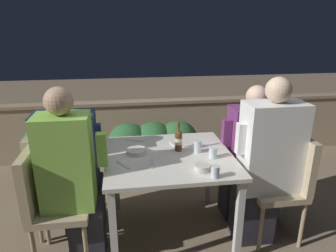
{
  "coord_description": "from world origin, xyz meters",
  "views": [
    {
      "loc": [
        -0.33,
        -2.16,
        1.71
      ],
      "look_at": [
        0.0,
        0.07,
        0.95
      ],
      "focal_mm": 32.0,
      "sensor_mm": 36.0,
      "label": 1
    }
  ],
  "objects_px": {
    "person_green_blouse": "(72,178)",
    "chair_right_near": "(287,177)",
    "beer_bottle": "(178,140)",
    "chair_right_far": "(268,159)",
    "person_navy_jumper": "(72,163)",
    "potted_plant": "(43,154)",
    "person_purple_stripe": "(248,153)",
    "chair_left_far": "(49,173)",
    "chair_left_near": "(46,197)",
    "person_white_polo": "(266,163)"
  },
  "relations": [
    {
      "from": "person_green_blouse",
      "to": "chair_right_near",
      "type": "height_order",
      "value": "person_green_blouse"
    },
    {
      "from": "beer_bottle",
      "to": "chair_right_far",
      "type": "bearing_deg",
      "value": 6.47
    },
    {
      "from": "person_navy_jumper",
      "to": "chair_right_far",
      "type": "bearing_deg",
      "value": -0.44
    },
    {
      "from": "potted_plant",
      "to": "person_purple_stripe",
      "type": "bearing_deg",
      "value": -18.65
    },
    {
      "from": "chair_left_far",
      "to": "beer_bottle",
      "type": "height_order",
      "value": "beer_bottle"
    },
    {
      "from": "chair_right_far",
      "to": "person_purple_stripe",
      "type": "distance_m",
      "value": 0.21
    },
    {
      "from": "potted_plant",
      "to": "chair_left_far",
      "type": "bearing_deg",
      "value": -71.76
    },
    {
      "from": "chair_right_near",
      "to": "potted_plant",
      "type": "xyz_separation_m",
      "value": [
        -2.13,
        1.0,
        -0.1
      ]
    },
    {
      "from": "chair_right_far",
      "to": "beer_bottle",
      "type": "relative_size",
      "value": 3.64
    },
    {
      "from": "person_navy_jumper",
      "to": "beer_bottle",
      "type": "xyz_separation_m",
      "value": [
        0.87,
        -0.11,
        0.2
      ]
    },
    {
      "from": "chair_right_far",
      "to": "potted_plant",
      "type": "bearing_deg",
      "value": 162.96
    },
    {
      "from": "chair_left_near",
      "to": "chair_left_far",
      "type": "xyz_separation_m",
      "value": [
        -0.06,
        0.38,
        0.0
      ]
    },
    {
      "from": "chair_left_far",
      "to": "chair_right_near",
      "type": "relative_size",
      "value": 1.0
    },
    {
      "from": "chair_right_near",
      "to": "beer_bottle",
      "type": "relative_size",
      "value": 3.64
    },
    {
      "from": "potted_plant",
      "to": "chair_right_far",
      "type": "bearing_deg",
      "value": -17.04
    },
    {
      "from": "person_green_blouse",
      "to": "chair_right_near",
      "type": "distance_m",
      "value": 1.66
    },
    {
      "from": "chair_left_near",
      "to": "person_navy_jumper",
      "type": "bearing_deg",
      "value": 71.02
    },
    {
      "from": "person_purple_stripe",
      "to": "person_white_polo",
      "type": "bearing_deg",
      "value": -90.46
    },
    {
      "from": "chair_left_far",
      "to": "chair_right_near",
      "type": "distance_m",
      "value": 1.95
    },
    {
      "from": "person_white_polo",
      "to": "potted_plant",
      "type": "xyz_separation_m",
      "value": [
        -1.93,
        1.0,
        -0.24
      ]
    },
    {
      "from": "chair_left_far",
      "to": "potted_plant",
      "type": "distance_m",
      "value": 0.68
    },
    {
      "from": "chair_right_far",
      "to": "chair_right_near",
      "type": "bearing_deg",
      "value": -91.13
    },
    {
      "from": "beer_bottle",
      "to": "potted_plant",
      "type": "bearing_deg",
      "value": 149.64
    },
    {
      "from": "chair_right_near",
      "to": "chair_left_near",
      "type": "bearing_deg",
      "value": -179.35
    },
    {
      "from": "chair_left_near",
      "to": "person_purple_stripe",
      "type": "xyz_separation_m",
      "value": [
        1.66,
        0.37,
        0.07
      ]
    },
    {
      "from": "chair_left_near",
      "to": "chair_left_far",
      "type": "distance_m",
      "value": 0.39
    },
    {
      "from": "chair_left_far",
      "to": "chair_right_far",
      "type": "xyz_separation_m",
      "value": [
        1.92,
        -0.01,
        0.0
      ]
    },
    {
      "from": "beer_bottle",
      "to": "potted_plant",
      "type": "height_order",
      "value": "beer_bottle"
    },
    {
      "from": "person_navy_jumper",
      "to": "person_purple_stripe",
      "type": "relative_size",
      "value": 1.01
    },
    {
      "from": "person_white_polo",
      "to": "chair_right_far",
      "type": "relative_size",
      "value": 1.51
    },
    {
      "from": "person_navy_jumper",
      "to": "chair_right_near",
      "type": "distance_m",
      "value": 1.76
    },
    {
      "from": "person_navy_jumper",
      "to": "potted_plant",
      "type": "relative_size",
      "value": 1.72
    },
    {
      "from": "person_purple_stripe",
      "to": "chair_right_far",
      "type": "bearing_deg",
      "value": 0.0
    },
    {
      "from": "chair_left_near",
      "to": "person_navy_jumper",
      "type": "xyz_separation_m",
      "value": [
        0.13,
        0.38,
        0.08
      ]
    },
    {
      "from": "person_green_blouse",
      "to": "chair_left_near",
      "type": "bearing_deg",
      "value": -180.0
    },
    {
      "from": "chair_left_near",
      "to": "person_purple_stripe",
      "type": "height_order",
      "value": "person_purple_stripe"
    },
    {
      "from": "person_purple_stripe",
      "to": "potted_plant",
      "type": "relative_size",
      "value": 1.7
    },
    {
      "from": "chair_left_near",
      "to": "potted_plant",
      "type": "bearing_deg",
      "value": 105.1
    },
    {
      "from": "chair_right_near",
      "to": "chair_right_far",
      "type": "bearing_deg",
      "value": 88.87
    },
    {
      "from": "person_green_blouse",
      "to": "chair_right_far",
      "type": "xyz_separation_m",
      "value": [
        1.66,
        0.37,
        -0.13
      ]
    },
    {
      "from": "person_white_polo",
      "to": "person_navy_jumper",
      "type": "bearing_deg",
      "value": 166.73
    },
    {
      "from": "chair_right_near",
      "to": "person_purple_stripe",
      "type": "height_order",
      "value": "person_purple_stripe"
    },
    {
      "from": "person_green_blouse",
      "to": "person_white_polo",
      "type": "bearing_deg",
      "value": 0.81
    },
    {
      "from": "chair_right_far",
      "to": "person_navy_jumper",
      "type": "bearing_deg",
      "value": 179.56
    },
    {
      "from": "person_white_polo",
      "to": "chair_right_far",
      "type": "height_order",
      "value": "person_white_polo"
    },
    {
      "from": "chair_left_far",
      "to": "person_purple_stripe",
      "type": "height_order",
      "value": "person_purple_stripe"
    },
    {
      "from": "chair_right_near",
      "to": "person_navy_jumper",
      "type": "bearing_deg",
      "value": 168.16
    },
    {
      "from": "chair_left_far",
      "to": "person_navy_jumper",
      "type": "distance_m",
      "value": 0.21
    },
    {
      "from": "chair_left_near",
      "to": "chair_right_far",
      "type": "height_order",
      "value": "same"
    },
    {
      "from": "chair_left_far",
      "to": "person_purple_stripe",
      "type": "relative_size",
      "value": 0.73
    }
  ]
}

